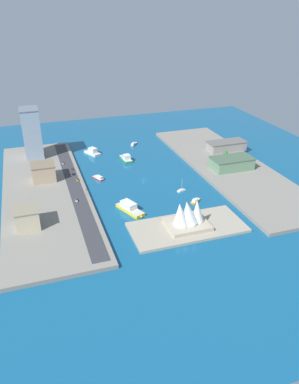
# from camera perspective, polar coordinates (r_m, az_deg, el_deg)

# --- Properties ---
(ground_plane) EXTENTS (440.00, 440.00, 0.00)m
(ground_plane) POSITION_cam_1_polar(r_m,az_deg,el_deg) (349.26, -0.91, 1.90)
(ground_plane) COLOR #145684
(quay_west) EXTENTS (70.00, 240.00, 2.99)m
(quay_west) POSITION_cam_1_polar(r_m,az_deg,el_deg) (382.98, 11.99, 3.87)
(quay_west) COLOR gray
(quay_west) RESTS_ON ground_plane
(quay_east) EXTENTS (70.00, 240.00, 2.99)m
(quay_east) POSITION_cam_1_polar(r_m,az_deg,el_deg) (335.38, -15.66, -0.00)
(quay_east) COLOR gray
(quay_east) RESTS_ON ground_plane
(peninsula_point) EXTENTS (84.21, 38.80, 2.00)m
(peninsula_point) POSITION_cam_1_polar(r_m,az_deg,el_deg) (275.79, 5.80, -5.39)
(peninsula_point) COLOR #A89E89
(peninsula_point) RESTS_ON ground_plane
(road_strip) EXTENTS (11.95, 228.00, 0.15)m
(road_strip) POSITION_cam_1_polar(r_m,az_deg,el_deg) (336.11, -11.38, 0.87)
(road_strip) COLOR #38383D
(road_strip) RESTS_ON quay_east
(ferry_green_doubledeck) EXTENTS (9.55, 23.11, 7.36)m
(ferry_green_doubledeck) POSITION_cam_1_polar(r_m,az_deg,el_deg) (392.51, -3.59, 5.16)
(ferry_green_doubledeck) COLOR #2D8C4C
(ferry_green_doubledeck) RESTS_ON ground_plane
(yacht_sleek_gray) EXTENTS (10.72, 11.78, 3.16)m
(yacht_sleek_gray) POSITION_cam_1_polar(r_m,az_deg,el_deg) (437.21, -2.40, 7.33)
(yacht_sleek_gray) COLOR #999EA3
(yacht_sleek_gray) RESTS_ON ground_plane
(tugboat_red) EXTENTS (9.98, 13.88, 3.49)m
(tugboat_red) POSITION_cam_1_polar(r_m,az_deg,el_deg) (353.20, -7.79, 2.18)
(tugboat_red) COLOR red
(tugboat_red) RESTS_ON ground_plane
(water_taxi_orange) EXTENTS (10.76, 9.55, 3.24)m
(water_taxi_orange) POSITION_cam_1_polar(r_m,az_deg,el_deg) (311.75, 7.04, -1.34)
(water_taxi_orange) COLOR orange
(water_taxi_orange) RESTS_ON ground_plane
(ferry_yellow_fast) EXTENTS (18.21, 28.92, 7.40)m
(ferry_yellow_fast) POSITION_cam_1_polar(r_m,az_deg,el_deg) (295.97, -3.05, -2.43)
(ferry_yellow_fast) COLOR yellow
(ferry_yellow_fast) RESTS_ON ground_plane
(ferry_white_commuter) EXTENTS (16.53, 22.04, 7.40)m
(ferry_white_commuter) POSITION_cam_1_polar(r_m,az_deg,el_deg) (413.54, -8.69, 6.08)
(ferry_white_commuter) COLOR silver
(ferry_white_commuter) RESTS_ON ground_plane
(sailboat_small_white) EXTENTS (8.49, 5.17, 11.44)m
(sailboat_small_white) POSITION_cam_1_polar(r_m,az_deg,el_deg) (328.59, 4.89, 0.27)
(sailboat_small_white) COLOR white
(sailboat_small_white) RESTS_ON ground_plane
(office_block_beige) EXTENTS (17.01, 18.35, 14.87)m
(office_block_beige) POSITION_cam_1_polar(r_m,az_deg,el_deg) (281.53, -18.16, -3.76)
(office_block_beige) COLOR #C6B793
(office_block_beige) RESTS_ON quay_east
(apartment_midrise_tan) EXTENTS (21.14, 20.92, 15.47)m
(apartment_midrise_tan) POSITION_cam_1_polar(r_m,az_deg,el_deg) (352.56, -15.90, 2.99)
(apartment_midrise_tan) COLOR tan
(apartment_midrise_tan) RESTS_ON quay_east
(tower_tall_glass) EXTENTS (18.50, 25.15, 50.96)m
(tower_tall_glass) POSITION_cam_1_polar(r_m,az_deg,el_deg) (405.91, -17.54, 8.60)
(tower_tall_glass) COLOR #8C9EB2
(tower_tall_glass) RESTS_ON quay_east
(terminal_long_green) EXTENTS (40.26, 22.25, 11.38)m
(terminal_long_green) POSITION_cam_1_polar(r_m,az_deg,el_deg) (372.22, 12.47, 4.34)
(terminal_long_green) COLOR slate
(terminal_long_green) RESTS_ON quay_west
(carpark_squat_concrete) EXTENTS (42.26, 18.87, 9.87)m
(carpark_squat_concrete) POSITION_cam_1_polar(r_m,az_deg,el_deg) (420.21, 11.64, 6.95)
(carpark_squat_concrete) COLOR gray
(carpark_squat_concrete) RESTS_ON quay_west
(suv_black) EXTENTS (2.13, 5.14, 1.64)m
(suv_black) POSITION_cam_1_polar(r_m,az_deg,el_deg) (359.37, -11.60, 2.77)
(suv_black) COLOR black
(suv_black) RESTS_ON road_strip
(van_white) EXTENTS (1.79, 4.59, 1.66)m
(van_white) POSITION_cam_1_polar(r_m,az_deg,el_deg) (310.19, -11.11, -1.24)
(van_white) COLOR black
(van_white) RESTS_ON road_strip
(pickup_red) EXTENTS (1.99, 4.62, 1.68)m
(pickup_red) POSITION_cam_1_polar(r_m,az_deg,el_deg) (369.81, -11.79, 3.46)
(pickup_red) COLOR black
(pickup_red) RESTS_ON road_strip
(taxi_yellow_cab) EXTENTS (1.89, 4.93, 1.60)m
(taxi_yellow_cab) POSITION_cam_1_polar(r_m,az_deg,el_deg) (346.04, -10.98, 1.85)
(taxi_yellow_cab) COLOR black
(taxi_yellow_cab) RESTS_ON road_strip
(sedan_silver) EXTENTS (2.09, 4.97, 1.60)m
(sedan_silver) POSITION_cam_1_polar(r_m,az_deg,el_deg) (385.95, -13.10, 4.33)
(sedan_silver) COLOR black
(sedan_silver) RESTS_ON road_strip
(traffic_light_waterfront) EXTENTS (0.36, 0.36, 6.50)m
(traffic_light_waterfront) POSITION_cam_1_polar(r_m,az_deg,el_deg) (315.54, -9.58, 0.10)
(traffic_light_waterfront) COLOR black
(traffic_light_waterfront) RESTS_ON quay_east
(opera_landmark) EXTENTS (30.31, 24.94, 21.75)m
(opera_landmark) POSITION_cam_1_polar(r_m,az_deg,el_deg) (270.32, 5.81, -3.58)
(opera_landmark) COLOR #BCAD93
(opera_landmark) RESTS_ON peninsula_point
(park_tree_cluster) EXTENTS (8.77, 21.19, 8.23)m
(park_tree_cluster) POSITION_cam_1_polar(r_m,az_deg,el_deg) (391.60, 11.93, 5.41)
(park_tree_cluster) COLOR brown
(park_tree_cluster) RESTS_ON quay_west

